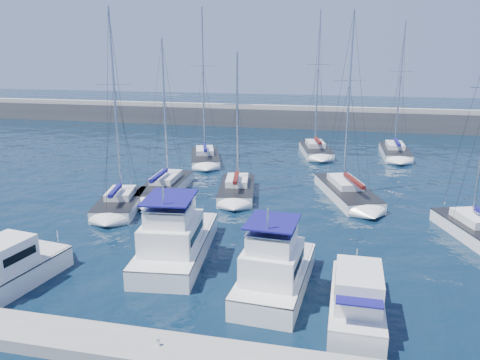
% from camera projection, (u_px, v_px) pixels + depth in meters
% --- Properties ---
extents(ground, '(220.00, 220.00, 0.00)m').
position_uv_depth(ground, '(225.00, 251.00, 29.86)').
color(ground, black).
rests_on(ground, ground).
extents(breakwater, '(160.00, 6.00, 4.45)m').
position_uv_depth(breakwater, '(302.00, 120.00, 78.45)').
color(breakwater, '#424244').
rests_on(breakwater, ground).
extents(dock, '(40.00, 2.20, 0.60)m').
position_uv_depth(dock, '(159.00, 352.00, 19.45)').
color(dock, gray).
rests_on(dock, ground).
extents(dock_cleat_centre, '(0.16, 0.16, 0.25)m').
position_uv_depth(dock_cleat_centre, '(158.00, 343.00, 19.33)').
color(dock_cleat_centre, silver).
rests_on(dock_cleat_centre, dock).
extents(motor_yacht_port_outer, '(3.38, 6.12, 3.20)m').
position_uv_depth(motor_yacht_port_outer, '(14.00, 269.00, 25.41)').
color(motor_yacht_port_outer, silver).
rests_on(motor_yacht_port_outer, ground).
extents(motor_yacht_port_inner, '(4.62, 9.75, 4.69)m').
position_uv_depth(motor_yacht_port_inner, '(175.00, 242.00, 28.50)').
color(motor_yacht_port_inner, white).
rests_on(motor_yacht_port_inner, ground).
extents(motor_yacht_stbd_inner, '(3.72, 7.83, 4.69)m').
position_uv_depth(motor_yacht_stbd_inner, '(275.00, 272.00, 24.58)').
color(motor_yacht_stbd_inner, white).
rests_on(motor_yacht_stbd_inner, ground).
extents(motor_yacht_stbd_outer, '(2.52, 6.85, 3.20)m').
position_uv_depth(motor_yacht_stbd_outer, '(357.00, 301.00, 22.14)').
color(motor_yacht_stbd_outer, silver).
rests_on(motor_yacht_stbd_outer, ground).
extents(sailboat_mid_a, '(4.51, 7.38, 15.87)m').
position_uv_depth(sailboat_mid_a, '(120.00, 203.00, 37.57)').
color(sailboat_mid_a, silver).
rests_on(sailboat_mid_a, ground).
extents(sailboat_mid_b, '(3.57, 9.08, 13.76)m').
position_uv_depth(sailboat_mid_b, '(165.00, 187.00, 42.22)').
color(sailboat_mid_b, silver).
rests_on(sailboat_mid_b, ground).
extents(sailboat_mid_c, '(4.18, 7.87, 12.62)m').
position_uv_depth(sailboat_mid_c, '(237.00, 190.00, 41.28)').
color(sailboat_mid_c, white).
rests_on(sailboat_mid_c, ground).
extents(sailboat_mid_d, '(6.17, 10.12, 15.97)m').
position_uv_depth(sailboat_mid_d, '(347.00, 192.00, 40.70)').
color(sailboat_mid_d, white).
rests_on(sailboat_mid_d, ground).
extents(sailboat_mid_e, '(5.25, 7.90, 16.23)m').
position_uv_depth(sailboat_mid_e, '(477.00, 230.00, 31.99)').
color(sailboat_mid_e, white).
rests_on(sailboat_mid_e, ground).
extents(sailboat_back_a, '(5.43, 8.57, 17.26)m').
position_uv_depth(sailboat_back_a, '(205.00, 157.00, 53.60)').
color(sailboat_back_a, white).
rests_on(sailboat_back_a, ground).
extents(sailboat_back_b, '(4.85, 8.44, 17.32)m').
position_uv_depth(sailboat_back_b, '(316.00, 150.00, 57.51)').
color(sailboat_back_b, silver).
rests_on(sailboat_back_b, ground).
extents(sailboat_back_c, '(3.30, 8.68, 16.07)m').
position_uv_depth(sailboat_back_c, '(395.00, 152.00, 56.62)').
color(sailboat_back_c, white).
rests_on(sailboat_back_c, ground).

